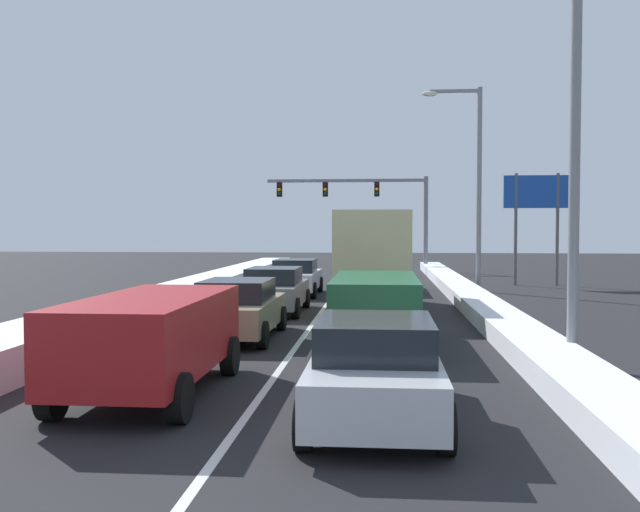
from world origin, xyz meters
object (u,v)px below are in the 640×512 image
suv_green_right_lane_second (375,304)px  sedan_gray_center_lane_third (275,290)px  sedan_tan_center_lane_second (238,309)px  street_lamp_right_mid (472,171)px  street_lamp_right_near (558,112)px  suv_black_right_lane_fourth (376,268)px  suv_red_center_lane_nearest (152,335)px  traffic_light_gantry (369,199)px  sedan_silver_right_lane_nearest (375,368)px  roadside_sign_right (537,204)px  sedan_white_center_lane_fourth (296,277)px  box_truck_right_lane_third (373,255)px

suv_green_right_lane_second → sedan_gray_center_lane_third: (-3.40, 6.50, -0.25)m
sedan_tan_center_lane_second → street_lamp_right_mid: street_lamp_right_mid is taller
street_lamp_right_near → sedan_tan_center_lane_second: bearing=157.8°
suv_black_right_lane_fourth → suv_red_center_lane_nearest: 20.89m
sedan_gray_center_lane_third → traffic_light_gantry: 23.99m
street_lamp_right_near → suv_red_center_lane_nearest: bearing=-156.6°
sedan_gray_center_lane_third → sedan_silver_right_lane_nearest: bearing=-75.1°
traffic_light_gantry → street_lamp_right_near: (4.38, -31.99, 0.44)m
suv_green_right_lane_second → sedan_gray_center_lane_third: suv_green_right_lane_second is taller
sedan_silver_right_lane_nearest → suv_red_center_lane_nearest: (-3.76, 1.27, 0.25)m
suv_green_right_lane_second → suv_red_center_lane_nearest: bearing=-125.5°
sedan_silver_right_lane_nearest → street_lamp_right_mid: 22.39m
suv_red_center_lane_nearest → roadside_sign_right: bearing=64.5°
street_lamp_right_mid → traffic_light_gantry: bearing=107.8°
sedan_white_center_lane_fourth → street_lamp_right_mid: bearing=16.9°
suv_black_right_lane_fourth → street_lamp_right_near: bearing=-77.8°
sedan_silver_right_lane_nearest → suv_black_right_lane_fourth: bearing=90.4°
roadside_sign_right → sedan_white_center_lane_fourth: bearing=-152.0°
sedan_tan_center_lane_second → suv_red_center_lane_nearest: bearing=-91.9°
sedan_gray_center_lane_third → street_lamp_right_near: street_lamp_right_near is taller
sedan_white_center_lane_fourth → roadside_sign_right: 13.06m
sedan_silver_right_lane_nearest → sedan_gray_center_lane_third: size_ratio=1.00×
suv_green_right_lane_second → suv_black_right_lane_fourth: same height
roadside_sign_right → traffic_light_gantry: bearing=126.7°
traffic_light_gantry → roadside_sign_right: bearing=-53.3°
sedan_silver_right_lane_nearest → suv_red_center_lane_nearest: suv_red_center_lane_nearest is taller
suv_green_right_lane_second → roadside_sign_right: bearing=67.6°
suv_red_center_lane_nearest → sedan_silver_right_lane_nearest: bearing=-18.7°
suv_green_right_lane_second → street_lamp_right_mid: 16.21m
suv_green_right_lane_second → suv_red_center_lane_nearest: same height
traffic_light_gantry → street_lamp_right_mid: 15.68m
box_truck_right_lane_third → sedan_tan_center_lane_second: (-3.36, -6.46, -1.14)m
suv_black_right_lane_fourth → sedan_gray_center_lane_third: (-3.32, -8.88, -0.25)m
sedan_silver_right_lane_nearest → suv_green_right_lane_second: 6.47m
suv_green_right_lane_second → roadside_sign_right: size_ratio=0.89×
traffic_light_gantry → suv_red_center_lane_nearest: bearing=-94.9°
box_truck_right_lane_third → street_lamp_right_mid: street_lamp_right_mid is taller
sedan_tan_center_lane_second → street_lamp_right_near: (7.19, -2.94, 4.40)m
suv_green_right_lane_second → sedan_gray_center_lane_third: bearing=117.6°
traffic_light_gantry → street_lamp_right_mid: street_lamp_right_mid is taller
sedan_white_center_lane_fourth → traffic_light_gantry: size_ratio=0.42×
suv_black_right_lane_fourth → sedan_white_center_lane_fourth: 4.26m
suv_red_center_lane_nearest → traffic_light_gantry: (3.01, 35.20, 3.71)m
sedan_gray_center_lane_third → suv_green_right_lane_second: bearing=-62.4°
sedan_silver_right_lane_nearest → sedan_white_center_lane_fourth: bearing=100.3°
traffic_light_gantry → roadside_sign_right: 14.08m
box_truck_right_lane_third → street_lamp_right_near: street_lamp_right_near is taller
sedan_white_center_lane_fourth → traffic_light_gantry: traffic_light_gantry is taller
traffic_light_gantry → street_lamp_right_near: street_lamp_right_near is taller
sedan_tan_center_lane_second → sedan_white_center_lane_fourth: bearing=89.8°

